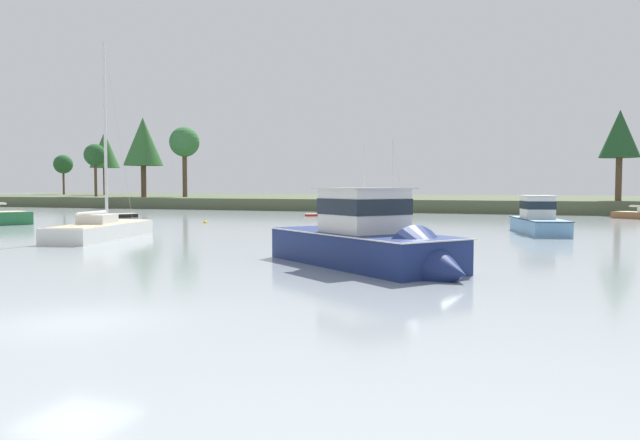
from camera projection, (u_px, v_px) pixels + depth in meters
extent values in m
plane|color=#939EA3|center=(76.00, 322.00, 15.10)|extent=(470.09, 470.09, 0.00)
cube|color=#4C563D|center=(475.00, 202.00, 99.59)|extent=(211.54, 50.61, 1.64)
cube|color=white|center=(101.00, 237.00, 39.12)|extent=(4.88, 10.06, 1.65)
cube|color=#CCB78E|center=(101.00, 223.00, 39.07)|extent=(4.42, 9.42, 0.04)
cube|color=silver|center=(97.00, 219.00, 38.58)|extent=(2.23, 2.47, 0.58)
cylinder|color=silver|center=(105.00, 133.00, 39.52)|extent=(0.19, 0.19, 11.61)
cylinder|color=silver|center=(92.00, 213.00, 37.89)|extent=(1.00, 3.81, 0.15)
cylinder|color=silver|center=(92.00, 212.00, 37.88)|extent=(0.91, 3.43, 0.14)
cylinder|color=#999999|center=(119.00, 136.00, 41.44)|extent=(0.87, 3.79, 11.57)
cube|color=navy|center=(361.00, 258.00, 25.97)|extent=(9.63, 8.50, 2.19)
cone|color=navy|center=(439.00, 271.00, 22.01)|extent=(4.01, 4.12, 3.17)
cube|color=silver|center=(361.00, 233.00, 25.91)|extent=(9.87, 8.72, 0.05)
cube|color=silver|center=(364.00, 211.00, 25.69)|extent=(3.97, 3.96, 1.83)
cube|color=#19232D|center=(364.00, 206.00, 25.68)|extent=(4.05, 4.04, 0.66)
cube|color=beige|center=(364.00, 188.00, 25.64)|extent=(4.51, 4.53, 0.06)
cylinder|color=silver|center=(364.00, 166.00, 25.59)|extent=(0.03, 0.03, 1.81)
cube|color=#669ECC|center=(539.00, 230.00, 43.31)|extent=(4.29, 8.03, 1.67)
cone|color=#669ECC|center=(526.00, 227.00, 47.12)|extent=(2.66, 2.63, 2.19)
cube|color=black|center=(539.00, 219.00, 43.26)|extent=(4.43, 8.20, 0.05)
cube|color=silver|center=(537.00, 207.00, 43.71)|extent=(2.48, 2.79, 1.57)
cube|color=#19232D|center=(537.00, 205.00, 43.70)|extent=(2.53, 2.85, 0.57)
cube|color=beige|center=(538.00, 196.00, 43.67)|extent=(2.86, 3.15, 0.06)
cylinder|color=silver|center=(538.00, 185.00, 43.62)|extent=(0.03, 0.03, 1.53)
cube|color=#B2231E|center=(317.00, 215.00, 69.30)|extent=(2.57, 2.31, 0.35)
cube|color=#C6B289|center=(317.00, 214.00, 69.29)|extent=(2.70, 2.43, 0.05)
cube|color=tan|center=(317.00, 214.00, 69.29)|extent=(0.61, 0.76, 0.03)
cube|color=maroon|center=(390.00, 216.00, 68.31)|extent=(5.54, 5.37, 1.02)
cube|color=#CCB78E|center=(390.00, 211.00, 68.28)|extent=(5.14, 4.97, 0.04)
cube|color=silver|center=(389.00, 209.00, 68.54)|extent=(1.71, 1.70, 0.36)
cylinder|color=silver|center=(393.00, 175.00, 67.63)|extent=(0.12, 0.12, 8.01)
cylinder|color=silver|center=(387.00, 206.00, 68.90)|extent=(1.81, 1.72, 0.10)
cylinder|color=silver|center=(387.00, 206.00, 68.89)|extent=(1.67, 1.59, 0.14)
cylinder|color=#999999|center=(399.00, 175.00, 66.56)|extent=(1.77, 1.67, 7.97)
cube|color=black|center=(120.00, 216.00, 65.81)|extent=(2.88, 3.76, 0.56)
cube|color=#C6B289|center=(120.00, 214.00, 65.79)|extent=(3.05, 3.93, 0.05)
cube|color=tan|center=(120.00, 214.00, 65.79)|extent=(1.27, 0.66, 0.03)
sphere|color=yellow|center=(205.00, 223.00, 55.75)|extent=(0.35, 0.35, 0.35)
torus|color=#333338|center=(205.00, 220.00, 55.74)|extent=(0.12, 0.12, 0.02)
cylinder|color=brown|center=(144.00, 171.00, 99.79)|extent=(0.84, 0.84, 8.44)
cone|color=#2D602D|center=(143.00, 141.00, 99.53)|extent=(6.37, 6.37, 7.79)
cylinder|color=brown|center=(105.00, 173.00, 121.56)|extent=(0.79, 0.79, 8.87)
cone|color=#2D602D|center=(105.00, 150.00, 121.31)|extent=(5.78, 5.78, 7.07)
cylinder|color=brown|center=(185.00, 173.00, 100.17)|extent=(0.75, 0.75, 7.90)
sphere|color=#336B38|center=(184.00, 142.00, 99.90)|extent=(4.89, 4.89, 4.89)
cylinder|color=brown|center=(96.00, 178.00, 103.88)|extent=(0.47, 0.47, 6.22)
sphere|color=#235128|center=(95.00, 155.00, 103.67)|extent=(3.74, 3.74, 3.74)
cylinder|color=brown|center=(619.00, 166.00, 73.71)|extent=(0.73, 0.73, 8.39)
cone|color=#1E4723|center=(620.00, 134.00, 73.50)|extent=(4.69, 4.69, 5.73)
cylinder|color=brown|center=(64.00, 181.00, 129.89)|extent=(0.43, 0.43, 5.55)
sphere|color=#235128|center=(63.00, 164.00, 129.69)|extent=(3.97, 3.97, 3.97)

